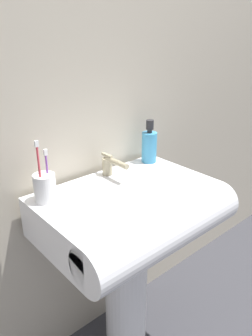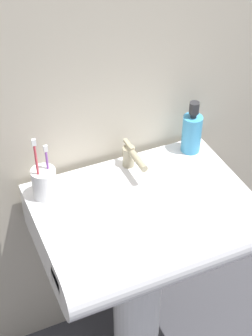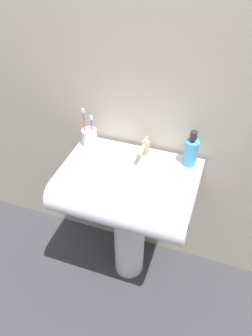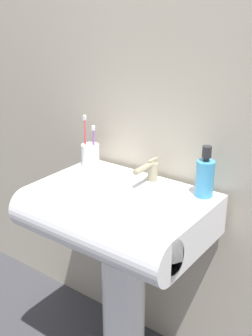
{
  "view_description": "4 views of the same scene",
  "coord_description": "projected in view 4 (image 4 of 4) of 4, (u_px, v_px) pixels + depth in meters",
  "views": [
    {
      "loc": [
        -0.69,
        -0.79,
        1.33
      ],
      "look_at": [
        0.02,
        0.02,
        0.87
      ],
      "focal_mm": 35.0,
      "sensor_mm": 36.0,
      "label": 1
    },
    {
      "loc": [
        -0.5,
        -1.03,
        1.83
      ],
      "look_at": [
        -0.03,
        0.02,
        0.89
      ],
      "focal_mm": 55.0,
      "sensor_mm": 36.0,
      "label": 2
    },
    {
      "loc": [
        0.36,
        -1.1,
        1.8
      ],
      "look_at": [
        -0.02,
        -0.01,
        0.81
      ],
      "focal_mm": 35.0,
      "sensor_mm": 36.0,
      "label": 3
    },
    {
      "loc": [
        0.83,
        -1.1,
        1.44
      ],
      "look_at": [
        0.02,
        -0.01,
        0.89
      ],
      "focal_mm": 45.0,
      "sensor_mm": 36.0,
      "label": 4
    }
  ],
  "objects": [
    {
      "name": "wall_back",
      "position": [
        162.0,
        69.0,
        1.55
      ],
      "size": [
        5.0,
        0.05,
        2.4
      ],
      "primitive_type": "cube",
      "color": "#B7AD99",
      "rests_on": "ground"
    },
    {
      "name": "sink_pedestal",
      "position": [
        124.0,
        298.0,
        1.7
      ],
      "size": [
        0.17,
        0.17,
        0.64
      ],
      "primitive_type": "cylinder",
      "color": "white",
      "rests_on": "ground"
    },
    {
      "name": "sink_basin",
      "position": [
        114.0,
        215.0,
        1.51
      ],
      "size": [
        0.64,
        0.46,
        0.15
      ],
      "color": "white",
      "rests_on": "sink_pedestal"
    },
    {
      "name": "faucet",
      "position": [
        150.0,
        170.0,
        1.58
      ],
      "size": [
        0.04,
        0.14,
        0.09
      ],
      "color": "tan",
      "rests_on": "sink_basin"
    },
    {
      "name": "toothbrush_cup",
      "position": [
        90.0,
        155.0,
        1.73
      ],
      "size": [
        0.07,
        0.07,
        0.22
      ],
      "color": "white",
      "rests_on": "sink_basin"
    },
    {
      "name": "soap_bottle",
      "position": [
        205.0,
        177.0,
        1.46
      ],
      "size": [
        0.06,
        0.06,
        0.18
      ],
      "color": "#3F99CC",
      "rests_on": "sink_basin"
    }
  ]
}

